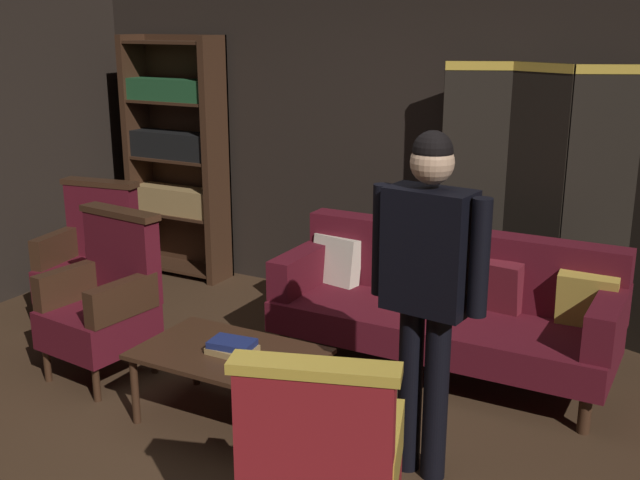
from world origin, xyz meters
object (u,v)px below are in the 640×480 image
object	(u,v)px
book_tan_leather	(232,350)
armchair_wing_right	(92,258)
standing_figure	(428,276)
folding_screen	(598,206)
armchair_wing_left	(105,301)
coffee_table	(229,359)
bookshelf	(177,155)
book_navy_cloth	(232,344)
velvet_couch	(446,301)
armchair_gilt_accent	(323,477)

from	to	relation	value
book_tan_leather	armchair_wing_right	bearing A→B (deg)	157.13
armchair_wing_right	standing_figure	bearing A→B (deg)	-13.85
folding_screen	armchair_wing_left	distance (m)	3.24
coffee_table	armchair_wing_right	bearing A→B (deg)	156.88
bookshelf	coffee_table	world-z (taller)	bookshelf
armchair_wing_left	book_navy_cloth	size ratio (longest dim) A/B	4.33
armchair_wing_left	book_navy_cloth	xyz separation A→B (m)	(1.05, -0.13, -0.02)
velvet_couch	standing_figure	distance (m)	1.35
velvet_couch	armchair_wing_left	distance (m)	2.13
armchair_wing_left	standing_figure	bearing A→B (deg)	-2.54
armchair_wing_left	book_tan_leather	xyz separation A→B (m)	(1.05, -0.13, -0.05)
coffee_table	armchair_wing_left	distance (m)	1.04
coffee_table	armchair_wing_left	bearing A→B (deg)	172.61
armchair_wing_right	folding_screen	bearing A→B (deg)	21.49
book_navy_cloth	folding_screen	bearing A→B (deg)	53.19
folding_screen	armchair_gilt_accent	size ratio (longest dim) A/B	2.05
book_tan_leather	book_navy_cloth	distance (m)	0.04
bookshelf	book_tan_leather	size ratio (longest dim) A/B	8.33
coffee_table	folding_screen	bearing A→B (deg)	52.72
armchair_wing_right	book_tan_leather	distance (m)	1.91
armchair_wing_right	armchair_wing_left	bearing A→B (deg)	-40.55
folding_screen	bookshelf	distance (m)	3.44
velvet_couch	armchair_wing_left	xyz separation A→B (m)	(-1.84, -1.09, 0.03)
folding_screen	book_tan_leather	bearing A→B (deg)	-126.81
bookshelf	standing_figure	distance (m)	3.57
velvet_couch	book_tan_leather	world-z (taller)	velvet_couch
armchair_wing_right	book_navy_cloth	bearing A→B (deg)	-22.87
armchair_wing_left	book_navy_cloth	world-z (taller)	armchair_wing_left
standing_figure	book_navy_cloth	xyz separation A→B (m)	(-1.09, -0.04, -0.55)
velvet_couch	armchair_wing_left	world-z (taller)	armchair_wing_left
coffee_table	armchair_gilt_accent	xyz separation A→B (m)	(1.07, -0.90, 0.12)
coffee_table	bookshelf	bearing A→B (deg)	133.98
folding_screen	armchair_gilt_accent	world-z (taller)	folding_screen
folding_screen	armchair_gilt_accent	bearing A→B (deg)	-99.30
book_navy_cloth	standing_figure	bearing A→B (deg)	2.07
folding_screen	bookshelf	xyz separation A→B (m)	(-3.44, -0.08, 0.07)
folding_screen	coffee_table	distance (m)	2.63
standing_figure	velvet_couch	bearing A→B (deg)	104.43
coffee_table	armchair_gilt_accent	distance (m)	1.40
book_tan_leather	book_navy_cloth	bearing A→B (deg)	0.00
armchair_wing_right	standing_figure	distance (m)	2.98
armchair_gilt_accent	standing_figure	xyz separation A→B (m)	(0.05, 0.94, 0.54)
armchair_wing_right	book_navy_cloth	world-z (taller)	armchair_wing_right
standing_figure	book_tan_leather	bearing A→B (deg)	-177.93
armchair_gilt_accent	folding_screen	bearing A→B (deg)	80.70
folding_screen	armchair_wing_right	xyz separation A→B (m)	(-3.28, -1.29, -0.50)
standing_figure	armchair_gilt_accent	bearing A→B (deg)	-92.88
armchair_wing_right	standing_figure	world-z (taller)	standing_figure
bookshelf	standing_figure	bearing A→B (deg)	-32.58
velvet_couch	book_navy_cloth	world-z (taller)	velvet_couch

